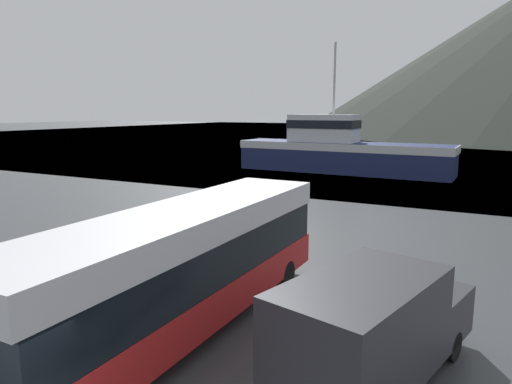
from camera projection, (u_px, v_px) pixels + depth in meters
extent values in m
plane|color=slate|center=(471.00, 131.00, 132.91)|extent=(240.00, 240.00, 0.00)
cube|color=red|center=(186.00, 296.00, 11.93)|extent=(2.64, 11.19, 0.99)
cube|color=black|center=(185.00, 257.00, 11.75)|extent=(2.59, 10.97, 1.13)
cube|color=silver|center=(184.00, 223.00, 11.59)|extent=(2.64, 11.19, 0.70)
cube|color=black|center=(277.00, 219.00, 16.66)|extent=(2.20, 0.09, 1.52)
cylinder|color=black|center=(228.00, 264.00, 15.92)|extent=(0.31, 0.90, 0.90)
cylinder|color=black|center=(285.00, 274.00, 14.91)|extent=(0.31, 0.90, 0.90)
cylinder|color=black|center=(25.00, 378.00, 9.12)|extent=(0.31, 0.90, 0.90)
cube|color=#2D2D33|center=(361.00, 331.00, 9.06)|extent=(3.08, 4.43, 2.12)
cube|color=#2D2D33|center=(417.00, 307.00, 11.27)|extent=(2.51, 2.20, 1.17)
cube|color=black|center=(405.00, 280.00, 10.48)|extent=(1.79, 0.51, 0.74)
cylinder|color=black|center=(376.00, 321.00, 11.83)|extent=(0.39, 0.73, 0.70)
cylinder|color=black|center=(452.00, 346.00, 10.57)|extent=(0.39, 0.73, 0.70)
cylinder|color=black|center=(293.00, 381.00, 9.20)|extent=(0.39, 0.73, 0.70)
cube|color=#19234C|center=(343.00, 157.00, 42.84)|extent=(19.84, 4.90, 2.79)
cube|color=silver|center=(343.00, 146.00, 42.65)|extent=(20.04, 4.95, 0.70)
cube|color=silver|center=(324.00, 128.00, 43.31)|extent=(6.40, 3.17, 2.58)
cube|color=black|center=(324.00, 124.00, 43.24)|extent=(6.53, 3.26, 0.77)
cylinder|color=#B2B2B7|center=(334.00, 79.00, 42.06)|extent=(0.20, 0.20, 6.53)
cube|color=green|center=(151.00, 250.00, 16.98)|extent=(0.92, 1.29, 1.23)
cube|color=#227D3C|center=(150.00, 232.00, 16.86)|extent=(1.01, 1.42, 0.14)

